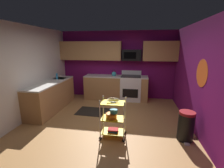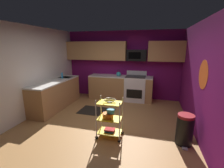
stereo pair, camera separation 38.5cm
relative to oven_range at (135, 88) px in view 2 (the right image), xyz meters
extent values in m
cube|color=#A87542|center=(-0.58, -2.10, -0.50)|extent=(4.40, 4.80, 0.04)
cube|color=#6B1156|center=(-0.58, 0.33, 0.82)|extent=(4.52, 0.06, 2.60)
cube|color=silver|center=(-2.81, -2.10, 0.82)|extent=(0.06, 4.80, 2.60)
cube|color=#6B1156|center=(1.65, -2.10, 0.82)|extent=(0.06, 4.80, 2.60)
cylinder|color=#E5591E|center=(1.62, -2.20, 0.97)|extent=(0.00, 0.61, 0.61)
cube|color=#B27F4C|center=(-0.58, 0.00, -0.04)|extent=(2.41, 0.60, 0.88)
cube|color=silver|center=(-0.58, 0.00, 0.42)|extent=(2.41, 0.60, 0.04)
cube|color=#B27F4C|center=(-2.48, -1.38, -0.04)|extent=(0.60, 2.16, 0.88)
cube|color=silver|center=(-2.48, -1.38, 0.42)|extent=(0.60, 2.16, 0.04)
cube|color=#B7BABC|center=(-2.48, -0.75, 0.36)|extent=(0.44, 0.36, 0.16)
cube|color=white|center=(0.00, 0.00, -0.02)|extent=(0.76, 0.64, 0.92)
cube|color=black|center=(0.00, -0.33, -0.13)|extent=(0.56, 0.01, 0.32)
cube|color=white|center=(0.00, 0.29, 0.53)|extent=(0.76, 0.06, 0.18)
cube|color=black|center=(0.00, 0.00, 0.45)|extent=(0.72, 0.60, 0.02)
cube|color=#B27F4C|center=(-1.59, 0.13, 1.37)|extent=(2.38, 0.33, 0.70)
cube|color=#B27F4C|center=(1.01, 0.13, 1.37)|extent=(1.22, 0.33, 0.70)
cube|color=black|center=(0.00, 0.11, 1.22)|extent=(0.70, 0.38, 0.40)
cube|color=black|center=(-0.06, -0.09, 1.22)|extent=(0.44, 0.01, 0.24)
cylinder|color=silver|center=(-0.52, -2.84, 0.00)|extent=(0.02, 0.02, 0.88)
cylinder|color=black|center=(-0.52, -2.84, -0.44)|extent=(0.07, 0.02, 0.07)
cylinder|color=silver|center=(-0.01, -2.84, 0.00)|extent=(0.02, 0.02, 0.88)
cylinder|color=black|center=(-0.01, -2.84, -0.44)|extent=(0.07, 0.02, 0.07)
cylinder|color=silver|center=(-0.52, -2.50, 0.00)|extent=(0.02, 0.02, 0.88)
cylinder|color=black|center=(-0.52, -2.50, -0.44)|extent=(0.07, 0.02, 0.07)
cylinder|color=silver|center=(-0.01, -2.50, 0.00)|extent=(0.02, 0.02, 0.88)
cylinder|color=black|center=(-0.01, -2.50, -0.44)|extent=(0.07, 0.02, 0.07)
cube|color=yellow|center=(-0.26, -2.67, -0.36)|extent=(0.52, 0.35, 0.02)
cube|color=yellow|center=(-0.26, -2.67, -0.03)|extent=(0.52, 0.35, 0.02)
cube|color=yellow|center=(-0.26, -2.67, 0.34)|extent=(0.52, 0.35, 0.02)
torus|color=silver|center=(-0.26, -2.67, 0.41)|extent=(0.27, 0.27, 0.01)
cylinder|color=silver|center=(-0.26, -2.67, 0.36)|extent=(0.12, 0.12, 0.02)
ellipsoid|color=yellow|center=(-0.22, -2.65, 0.40)|extent=(0.17, 0.09, 0.04)
ellipsoid|color=yellow|center=(-0.31, -2.68, 0.40)|extent=(0.17, 0.09, 0.04)
cylinder|color=orange|center=(-0.30, -2.67, 0.04)|extent=(0.24, 0.24, 0.11)
torus|color=orange|center=(-0.30, -2.67, 0.09)|extent=(0.25, 0.25, 0.01)
cylinder|color=#338CBF|center=(-0.25, -2.65, 0.13)|extent=(0.17, 0.17, 0.08)
torus|color=#338CBF|center=(-0.25, -2.65, 0.17)|extent=(0.18, 0.18, 0.01)
cube|color=#1E4C8C|center=(-0.26, -2.67, -0.33)|extent=(0.21, 0.19, 0.04)
cube|color=#B22626|center=(-0.26, -2.67, -0.30)|extent=(0.24, 0.17, 0.03)
sphere|color=teal|center=(-0.65, 0.00, 0.51)|extent=(0.18, 0.18, 0.18)
sphere|color=black|center=(-0.65, 0.00, 0.60)|extent=(0.03, 0.03, 0.03)
cone|color=teal|center=(-0.57, 0.00, 0.53)|extent=(0.09, 0.04, 0.06)
torus|color=black|center=(-0.65, 0.00, 0.63)|extent=(0.12, 0.01, 0.12)
cylinder|color=#2D8CBF|center=(-2.49, -0.94, 0.54)|extent=(0.06, 0.06, 0.20)
cylinder|color=black|center=(1.32, -2.53, -0.18)|extent=(0.34, 0.34, 0.60)
cylinder|color=maroon|center=(1.32, -2.53, 0.15)|extent=(0.33, 0.33, 0.06)
cube|color=#B2B2B7|center=(1.32, -2.74, -0.46)|extent=(0.10, 0.08, 0.03)
cube|color=black|center=(-1.06, -1.37, -0.47)|extent=(1.12, 0.73, 0.01)
camera|label=1|loc=(0.24, -5.89, 1.55)|focal=25.40mm
camera|label=2|loc=(0.62, -5.81, 1.55)|focal=25.40mm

